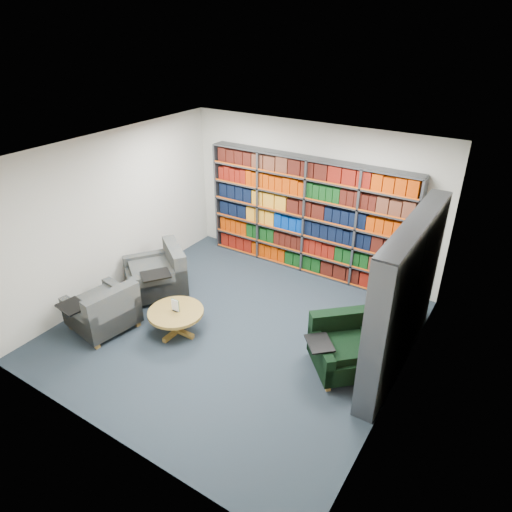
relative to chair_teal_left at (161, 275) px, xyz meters
The scene contains 7 objects.
room_shell 2.04m from the chair_teal_left, ahead, with size 5.02×5.02×2.82m.
bookshelf_back 2.86m from the chair_teal_left, 50.86° to the left, with size 4.00×0.28×2.20m.
bookshelf_right 4.17m from the chair_teal_left, ahead, with size 0.28×2.50×2.20m.
chair_teal_left is the anchor object (origin of this frame).
chair_green_right 3.49m from the chair_teal_left, ahead, with size 1.18×1.18×0.76m.
chair_teal_front 1.28m from the chair_teal_left, 88.74° to the right, with size 1.01×1.12×0.81m.
coffee_table 1.26m from the chair_teal_left, 36.43° to the right, with size 0.86×0.86×0.60m.
Camera 1 is at (3.40, -4.75, 4.42)m, focal length 32.00 mm.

